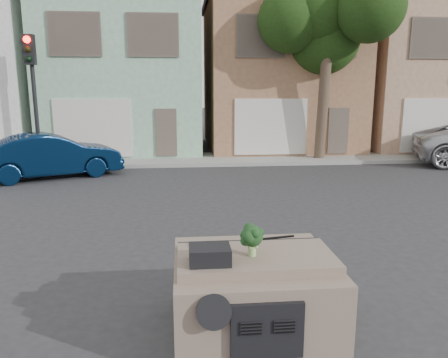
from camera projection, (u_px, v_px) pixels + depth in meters
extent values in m
plane|color=#303033|center=(228.00, 248.00, 8.64)|extent=(120.00, 120.00, 0.00)
cube|color=gray|center=(203.00, 159.00, 18.85)|extent=(40.00, 3.00, 0.15)
cube|color=#91BF9E|center=(128.00, 74.00, 21.65)|extent=(7.20, 8.20, 7.55)
cube|color=#94694A|center=(276.00, 74.00, 22.36)|extent=(7.20, 8.20, 7.55)
cube|color=tan|center=(415.00, 75.00, 23.07)|extent=(7.20, 8.20, 7.55)
imported|color=#071B38|center=(53.00, 177.00, 15.44)|extent=(4.98, 3.41, 1.55)
cube|color=black|center=(34.00, 102.00, 16.75)|extent=(0.40, 0.40, 5.10)
cube|color=#1B3510|center=(325.00, 59.00, 17.78)|extent=(4.40, 4.00, 8.50)
cube|color=#7C695A|center=(253.00, 291.00, 5.60)|extent=(2.00, 1.80, 1.12)
cube|color=black|center=(210.00, 255.00, 5.07)|extent=(0.48, 0.38, 0.20)
cube|color=black|center=(270.00, 238.00, 5.88)|extent=(0.69, 0.15, 0.02)
cube|color=black|center=(252.00, 240.00, 5.27)|extent=(0.38, 0.38, 0.39)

